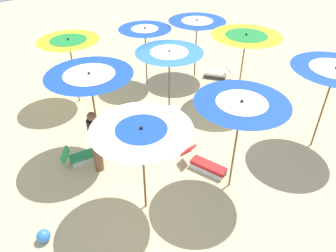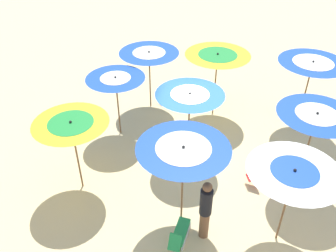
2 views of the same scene
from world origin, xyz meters
name	(u,v)px [view 1 (image 1 of 2)]	position (x,y,z in m)	size (l,w,h in m)	color
ground	(175,122)	(0.00, 0.00, -0.02)	(37.36, 37.36, 0.04)	beige
beach_umbrella_0	(334,76)	(3.48, 2.33, 2.25)	(2.23, 2.23, 2.52)	brown
beach_umbrella_1	(246,40)	(0.40, 2.62, 2.24)	(2.25, 2.25, 2.47)	brown
beach_umbrella_2	(197,26)	(-2.02, 2.81, 2.05)	(2.15, 2.15, 2.30)	brown
beach_umbrella_3	(241,109)	(3.02, -0.78, 2.30)	(2.06, 2.06, 2.53)	brown
beach_umbrella_4	(169,57)	(-0.31, 0.02, 2.16)	(2.02, 2.02, 2.37)	brown
beach_umbrella_5	(145,33)	(-2.76, 0.94, 2.00)	(1.90, 1.90, 2.22)	brown
beach_umbrella_6	(142,137)	(2.21, -2.82, 2.08)	(2.09, 2.09, 2.33)	brown
beach_umbrella_7	(90,82)	(-0.22, -2.61, 2.26)	(2.17, 2.17, 2.53)	brown
beach_umbrella_8	(69,45)	(-3.21, -1.76, 2.09)	(1.99, 1.99, 2.33)	brown
lounger_0	(218,73)	(-1.25, 3.37, 0.21)	(1.17, 0.94, 0.61)	#333338
lounger_1	(82,156)	(-0.19, -3.20, 0.20)	(0.49, 1.09, 0.61)	silver
lounger_2	(205,164)	(2.21, -0.85, 0.20)	(1.33, 0.65, 0.60)	silver
beachgoer_0	(95,141)	(0.38, -3.00, 0.96)	(0.30, 0.30, 1.82)	brown
beach_ball	(43,236)	(1.57, -5.04, 0.15)	(0.29, 0.29, 0.29)	#337FE5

